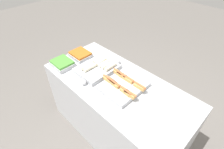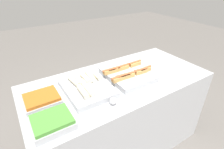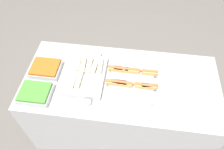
# 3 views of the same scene
# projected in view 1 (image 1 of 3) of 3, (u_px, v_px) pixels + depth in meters

# --- Properties ---
(ground_plane) EXTENTS (12.00, 12.00, 0.00)m
(ground_plane) POSITION_uv_depth(u_px,v_px,m) (116.00, 129.00, 2.46)
(ground_plane) COLOR slate
(counter) EXTENTS (1.74, 0.81, 0.87)m
(counter) POSITION_uv_depth(u_px,v_px,m) (116.00, 109.00, 2.18)
(counter) COLOR #B7BABF
(counter) RESTS_ON ground_plane
(tray_hotdogs) EXTENTS (0.45, 0.45, 0.10)m
(tray_hotdogs) POSITION_uv_depth(u_px,v_px,m) (123.00, 85.00, 1.83)
(tray_hotdogs) COLOR #B7BABF
(tray_hotdogs) RESTS_ON counter
(tray_wraps) EXTENTS (0.36, 0.46, 0.10)m
(tray_wraps) POSITION_uv_depth(u_px,v_px,m) (98.00, 68.00, 2.06)
(tray_wraps) COLOR #B7BABF
(tray_wraps) RESTS_ON counter
(tray_side_front) EXTENTS (0.26, 0.22, 0.07)m
(tray_side_front) POSITION_uv_depth(u_px,v_px,m) (62.00, 64.00, 2.12)
(tray_side_front) COLOR #B7BABF
(tray_side_front) RESTS_ON counter
(tray_side_back) EXTENTS (0.26, 0.22, 0.07)m
(tray_side_back) POSITION_uv_depth(u_px,v_px,m) (80.00, 55.00, 2.26)
(tray_side_back) COLOR #B7BABF
(tray_side_back) RESTS_ON counter
(serving_spoon_near) EXTENTS (0.26, 0.06, 0.06)m
(serving_spoon_near) POSITION_uv_depth(u_px,v_px,m) (83.00, 82.00, 1.87)
(serving_spoon_near) COLOR silver
(serving_spoon_near) RESTS_ON counter
(serving_spoon_far) EXTENTS (0.25, 0.06, 0.06)m
(serving_spoon_far) POSITION_uv_depth(u_px,v_px,m) (117.00, 62.00, 2.16)
(serving_spoon_far) COLOR silver
(serving_spoon_far) RESTS_ON counter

